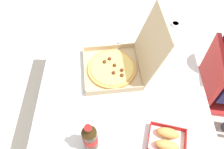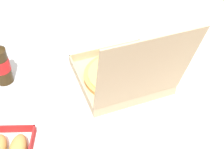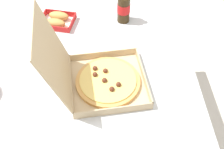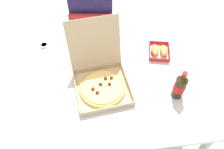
{
  "view_description": "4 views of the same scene",
  "coord_description": "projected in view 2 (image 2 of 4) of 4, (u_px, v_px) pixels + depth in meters",
  "views": [
    {
      "loc": [
        0.78,
        -0.06,
        1.85
      ],
      "look_at": [
        -0.0,
        -0.06,
        0.75
      ],
      "focal_mm": 35.94,
      "sensor_mm": 36.0,
      "label": 1
    },
    {
      "loc": [
        0.2,
        0.85,
        1.56
      ],
      "look_at": [
        -0.04,
        -0.06,
        0.73
      ],
      "focal_mm": 47.71,
      "sensor_mm": 36.0,
      "label": 2
    },
    {
      "loc": [
        -0.87,
        -0.05,
        1.71
      ],
      "look_at": [
        -0.07,
        -0.08,
        0.77
      ],
      "focal_mm": 43.08,
      "sensor_mm": 36.0,
      "label": 3
    },
    {
      "loc": [
        -0.11,
        -0.89,
        1.88
      ],
      "look_at": [
        0.0,
        0.02,
        0.76
      ],
      "focal_mm": 34.6,
      "sensor_mm": 36.0,
      "label": 4
    }
  ],
  "objects": [
    {
      "name": "dining_table",
      "position": [
        107.0,
        101.0,
        1.27
      ],
      "size": [
        1.33,
        0.98,
        0.71
      ],
      "color": "silver",
      "rests_on": "ground_plane"
    },
    {
      "name": "cola_bottle",
      "position": [
        0.0,
        63.0,
        1.2
      ],
      "size": [
        0.07,
        0.07,
        0.22
      ],
      "color": "#33230F",
      "rests_on": "dining_table"
    },
    {
      "name": "pizza_box_open",
      "position": [
        123.0,
        74.0,
        1.22
      ],
      "size": [
        0.4,
        0.48,
        0.38
      ],
      "color": "tan",
      "rests_on": "dining_table"
    },
    {
      "name": "paper_menu",
      "position": [
        193.0,
        130.0,
        1.07
      ],
      "size": [
        0.23,
        0.17,
        0.0
      ],
      "primitive_type": "cube",
      "rotation": [
        0.0,
        0.0,
        0.11
      ],
      "color": "white",
      "rests_on": "dining_table"
    }
  ]
}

